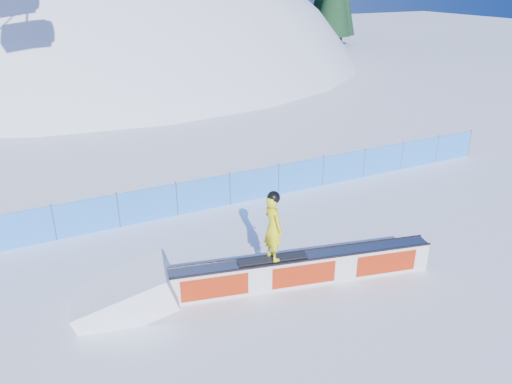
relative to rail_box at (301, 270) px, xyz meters
name	(u,v)px	position (x,y,z in m)	size (l,w,h in m)	color
ground	(321,255)	(1.32, 1.01, -0.44)	(160.00, 160.00, 0.00)	white
snow_hill	(109,221)	(1.32, 43.01, -18.44)	(64.00, 64.00, 64.00)	white
safety_fence	(255,185)	(1.32, 5.51, 0.17)	(22.05, 0.05, 1.30)	#2D81F0
rail_box	(301,270)	(0.00, 0.00, 0.00)	(7.31, 2.08, 0.88)	silver
snow_ramp	(127,309)	(-4.50, 0.98, -0.44)	(2.38, 1.58, 0.89)	white
snowboarder	(273,227)	(-0.79, 0.17, 1.40)	(1.88, 0.72, 1.94)	black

